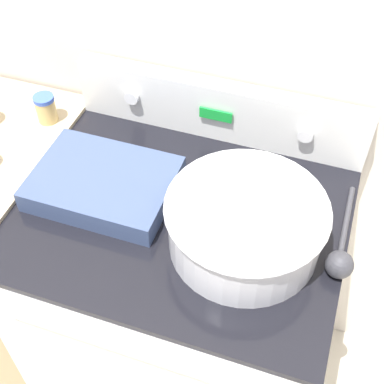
% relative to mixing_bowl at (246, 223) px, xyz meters
% --- Properties ---
extents(kitchen_wall, '(8.00, 0.05, 2.50)m').
position_rel_mixing_bowl_xyz_m(kitchen_wall, '(-0.17, 0.41, 0.28)').
color(kitchen_wall, beige).
rests_on(kitchen_wall, ground_plane).
extents(stove_range, '(0.80, 0.69, 0.90)m').
position_rel_mixing_bowl_xyz_m(stove_range, '(-0.17, 0.05, -0.53)').
color(stove_range, silver).
rests_on(stove_range, ground_plane).
extents(control_panel, '(0.80, 0.07, 0.17)m').
position_rel_mixing_bowl_xyz_m(control_panel, '(-0.17, 0.35, 0.01)').
color(control_panel, silver).
rests_on(control_panel, stove_range).
extents(mixing_bowl, '(0.37, 0.37, 0.14)m').
position_rel_mixing_bowl_xyz_m(mixing_bowl, '(0.00, 0.00, 0.00)').
color(mixing_bowl, silver).
rests_on(mixing_bowl, stove_range).
extents(casserole_dish, '(0.35, 0.26, 0.06)m').
position_rel_mixing_bowl_xyz_m(casserole_dish, '(-0.38, 0.05, -0.04)').
color(casserole_dish, '#38476B').
rests_on(casserole_dish, stove_range).
extents(ladle, '(0.06, 0.30, 0.06)m').
position_rel_mixing_bowl_xyz_m(ladle, '(0.22, 0.01, -0.05)').
color(ladle, '#333338').
rests_on(ladle, stove_range).
extents(spice_jar_blue_cap, '(0.06, 0.06, 0.08)m').
position_rel_mixing_bowl_xyz_m(spice_jar_blue_cap, '(-0.64, 0.24, -0.02)').
color(spice_jar_blue_cap, tan).
rests_on(spice_jar_blue_cap, side_counter).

